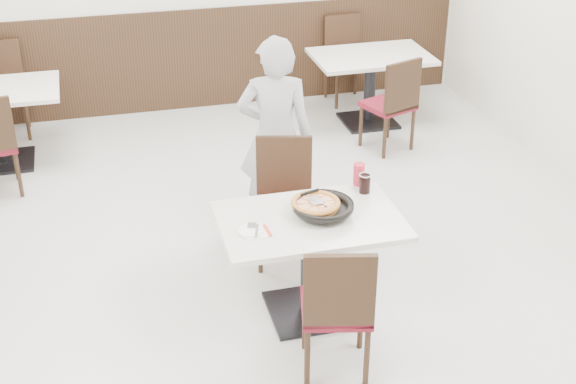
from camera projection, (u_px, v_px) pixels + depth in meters
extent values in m
plane|color=#ABABA6|center=(271.00, 274.00, 6.01)|extent=(7.00, 7.00, 0.00)
cube|color=black|center=(196.00, 59.00, 8.73)|extent=(5.90, 0.03, 1.10)
cylinder|color=black|center=(315.00, 213.00, 5.27)|extent=(0.12, 0.12, 0.04)
cylinder|color=black|center=(323.00, 209.00, 5.27)|extent=(0.39, 0.39, 0.01)
cylinder|color=#B3763A|center=(315.00, 205.00, 5.28)|extent=(0.33, 0.33, 0.02)
cube|color=silver|center=(316.00, 201.00, 5.27)|extent=(0.09, 0.11, 0.00)
cube|color=white|center=(256.00, 232.00, 5.09)|extent=(0.16, 0.16, 0.00)
cylinder|color=white|center=(250.00, 231.00, 5.09)|extent=(0.17, 0.17, 0.01)
cube|color=silver|center=(257.00, 231.00, 5.07)|extent=(0.06, 0.16, 0.00)
cylinder|color=black|center=(365.00, 184.00, 5.54)|extent=(0.08, 0.08, 0.13)
cylinder|color=red|center=(359.00, 174.00, 5.64)|extent=(0.09, 0.09, 0.16)
imported|color=#B0B1B4|center=(275.00, 136.00, 6.27)|extent=(0.66, 0.51, 1.62)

